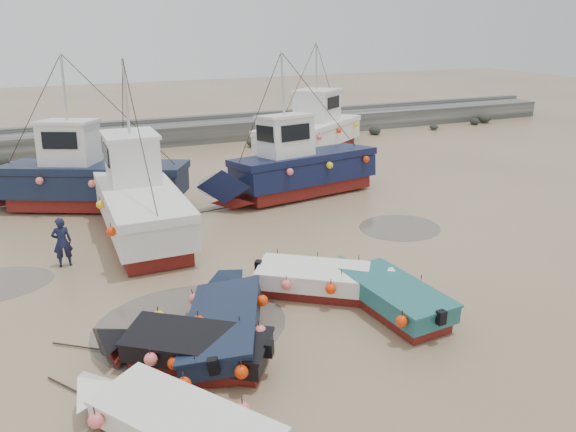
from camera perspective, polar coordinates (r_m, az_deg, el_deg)
name	(u,v)px	position (r m, az deg, el deg)	size (l,w,h in m)	color
ground	(310,290)	(16.63, 2.26, -7.57)	(120.00, 120.00, 0.00)	tan
seawall	(162,135)	(36.59, -12.70, 8.06)	(60.00, 4.92, 1.50)	slate
puddle_a	(190,325)	(15.12, -9.89, -10.81)	(5.07, 5.07, 0.01)	#5C5349
puddle_b	(400,227)	(21.85, 11.27, -1.14)	(3.16, 3.16, 0.01)	#5C5349
puddle_d	(266,183)	(27.29, -2.21, 3.38)	(6.69, 6.69, 0.01)	#5C5349
dinghy_0	(171,419)	(11.25, -11.78, -19.50)	(3.98, 5.26, 1.43)	maroon
dinghy_1	(229,317)	(14.21, -6.03, -10.20)	(3.32, 5.90, 1.43)	maroon
dinghy_2	(387,289)	(15.69, 9.98, -7.35)	(2.16, 5.63, 1.43)	maroon
dinghy_4	(183,342)	(13.35, -10.58, -12.49)	(4.82, 3.79, 1.43)	maroon
dinghy_5	(326,277)	(16.17, 3.86, -6.20)	(4.80, 3.68, 1.43)	maroon
cabin_boat_0	(80,177)	(24.90, -20.34, 3.74)	(10.11, 5.98, 6.22)	maroon
cabin_boat_1	(137,197)	(21.40, -15.09, 1.85)	(3.06, 10.50, 6.22)	maroon
cabin_boat_2	(294,167)	(24.86, 0.57, 5.02)	(9.72, 3.56, 6.22)	maroon
cabin_boat_3	(315,130)	(33.48, 2.74, 8.70)	(9.56, 7.51, 6.22)	maroon
person	(65,266)	(19.57, -21.68, -4.71)	(0.60, 0.39, 1.65)	#161A35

